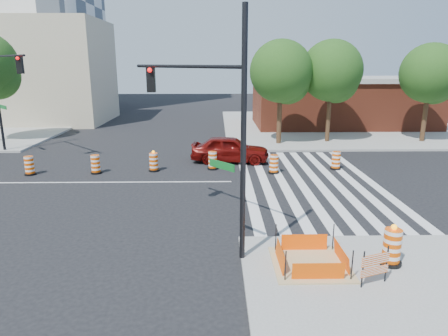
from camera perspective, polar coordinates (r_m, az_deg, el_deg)
The scene contains 21 objects.
ground at distance 21.35m, azimuth -18.09°, elevation -1.96°, with size 120.00×120.00×0.00m, color black.
sidewalk_ne at distance 39.76m, azimuth 16.21°, elevation 5.81°, with size 22.00×22.00×0.15m, color gray.
crosswalk_east at distance 20.93m, azimuth 11.92°, elevation -1.85°, with size 6.75×13.50×0.01m.
lane_centerline at distance 21.35m, azimuth -18.10°, elevation -1.95°, with size 14.00×0.12×0.01m, color silver.
excavation_pit at distance 12.27m, azimuth 12.24°, elevation -13.06°, with size 2.20×2.20×0.90m.
brick_storefront at distance 39.49m, azimuth 16.45°, elevation 9.02°, with size 16.50×8.50×4.60m.
beige_midrise at distance 45.39m, azimuth -25.40°, elevation 12.30°, with size 14.00×10.00×10.00m, color #B9AF8D.
red_coupe at distance 24.31m, azimuth 0.87°, elevation 2.72°, with size 1.90×4.71×1.61m, color #5B0A07.
signal_pole_se at distance 12.27m, azimuth -2.27°, elevation 8.14°, with size 3.75×4.18×7.26m.
signal_pole_nw at distance 28.95m, azimuth -29.05°, elevation 10.94°, with size 4.22×4.43×7.91m.
pit_drum at distance 12.81m, azimuth 22.84°, elevation -10.48°, with size 0.64×0.64×1.26m.
barricade at distance 11.55m, azimuth 20.77°, elevation -12.82°, with size 0.84×0.35×1.04m.
tree_north_c at distance 29.30m, azimuth 8.21°, elevation 13.02°, with size 4.43×4.43×7.53m.
tree_north_d at distance 30.78m, azimuth 15.14°, elevation 12.80°, with size 4.45×4.45×7.57m.
tree_north_e at distance 33.44m, azimuth 27.38°, elevation 11.52°, with size 4.31×4.31×7.32m.
median_drum_2 at distance 23.97m, azimuth -26.03°, elevation 0.23°, with size 0.60×0.60×1.02m.
median_drum_3 at distance 22.92m, azimuth -17.86°, elevation 0.42°, with size 0.60×0.60×1.02m.
median_drum_4 at distance 22.63m, azimuth -10.01°, elevation 0.77°, with size 0.60×0.60×1.18m.
median_drum_5 at distance 22.68m, azimuth -1.64°, elevation 1.00°, with size 0.60×0.60×1.02m.
median_drum_6 at distance 22.02m, azimuth 7.14°, elevation 0.47°, with size 0.60×0.60×1.02m.
median_drum_7 at distance 23.55m, azimuth 15.70°, elevation 0.96°, with size 0.60×0.60×1.02m.
Camera 1 is at (6.27, -19.54, 5.89)m, focal length 32.00 mm.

